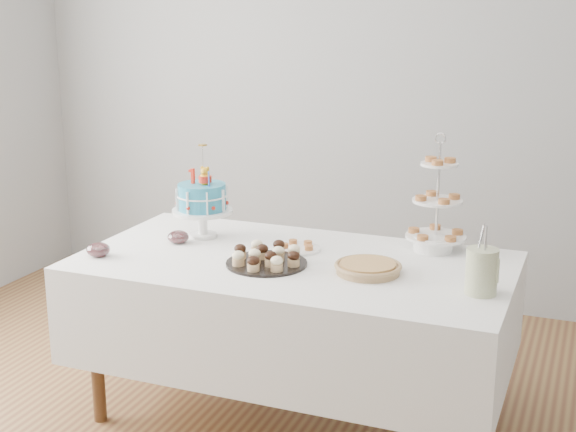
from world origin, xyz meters
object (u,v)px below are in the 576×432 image
at_px(pie, 368,267).
at_px(jam_bowl_a, 98,250).
at_px(cupcake_tray, 267,256).
at_px(jam_bowl_b, 178,237).
at_px(plate_stack, 433,243).
at_px(birthday_cake, 202,212).
at_px(utensil_pitcher, 482,270).
at_px(pastry_plate, 298,247).
at_px(table, 294,307).
at_px(tiered_stand, 437,201).

bearing_deg(pie, jam_bowl_a, -169.53).
relative_size(cupcake_tray, jam_bowl_b, 3.49).
relative_size(plate_stack, jam_bowl_b, 1.76).
relative_size(birthday_cake, jam_bowl_b, 4.42).
distance_m(jam_bowl_b, utensil_pitcher, 1.46).
distance_m(cupcake_tray, pastry_plate, 0.26).
distance_m(cupcake_tray, plate_stack, 0.79).
xyz_separation_m(plate_stack, utensil_pitcher, (0.29, -0.49, 0.07)).
distance_m(jam_bowl_a, jam_bowl_b, 0.39).
xyz_separation_m(table, jam_bowl_b, (-0.61, 0.04, 0.26)).
bearing_deg(tiered_stand, cupcake_tray, -141.73).
xyz_separation_m(birthday_cake, plate_stack, (1.09, 0.19, -0.09)).
xyz_separation_m(jam_bowl_a, utensil_pitcher, (1.68, 0.15, 0.07)).
height_order(tiered_stand, pastry_plate, tiered_stand).
height_order(cupcake_tray, tiered_stand, tiered_stand).
bearing_deg(jam_bowl_b, cupcake_tray, -15.80).
bearing_deg(jam_bowl_b, birthday_cake, 65.64).
distance_m(pie, jam_bowl_b, 0.97).
distance_m(cupcake_tray, tiered_stand, 0.83).
bearing_deg(tiered_stand, jam_bowl_a, -154.27).
relative_size(pastry_plate, jam_bowl_b, 2.08).
height_order(pie, jam_bowl_b, jam_bowl_b).
distance_m(tiered_stand, plate_stack, 0.20).
bearing_deg(pie, cupcake_tray, -173.09).
bearing_deg(jam_bowl_a, table, 18.25).
distance_m(tiered_stand, jam_bowl_b, 1.23).
bearing_deg(utensil_pitcher, tiered_stand, 134.21).
xyz_separation_m(birthday_cake, pastry_plate, (0.51, -0.03, -0.11)).
bearing_deg(utensil_pitcher, plate_stack, 136.02).
bearing_deg(utensil_pitcher, pastry_plate, 178.21).
bearing_deg(tiered_stand, jam_bowl_b, -162.92).
distance_m(tiered_stand, jam_bowl_a, 1.56).
height_order(cupcake_tray, utensil_pitcher, utensil_pitcher).
distance_m(plate_stack, jam_bowl_a, 1.53).
height_order(tiered_stand, utensil_pitcher, tiered_stand).
relative_size(pie, pastry_plate, 1.34).
height_order(tiered_stand, plate_stack, tiered_stand).
bearing_deg(plate_stack, table, -146.47).
bearing_deg(jam_bowl_a, birthday_cake, 56.78).
xyz_separation_m(plate_stack, jam_bowl_b, (-1.16, -0.33, -0.01)).
height_order(table, pastry_plate, pastry_plate).
bearing_deg(birthday_cake, jam_bowl_b, -108.21).
distance_m(pie, utensil_pitcher, 0.49).
xyz_separation_m(birthday_cake, jam_bowl_b, (-0.06, -0.14, -0.09)).
xyz_separation_m(table, cupcake_tray, (-0.08, -0.11, 0.27)).
relative_size(cupcake_tray, pastry_plate, 1.68).
xyz_separation_m(pie, jam_bowl_b, (-0.97, 0.09, 0.00)).
bearing_deg(birthday_cake, jam_bowl_a, -117.07).
xyz_separation_m(table, pastry_plate, (-0.04, 0.14, 0.24)).
bearing_deg(cupcake_tray, pie, 6.91).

